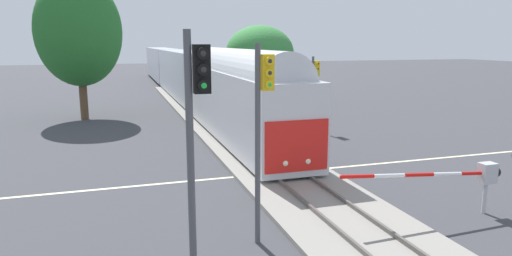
% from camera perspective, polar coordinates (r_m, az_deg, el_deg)
% --- Properties ---
extents(ground_plane, '(220.00, 220.00, 0.00)m').
position_cam_1_polar(ground_plane, '(20.38, 3.09, -5.75)').
color(ground_plane, '#3D3D42').
extents(road_centre_stripe, '(44.00, 0.20, 0.01)m').
position_cam_1_polar(road_centre_stripe, '(20.38, 3.09, -5.74)').
color(road_centre_stripe, beige).
rests_on(road_centre_stripe, ground).
extents(railway_track, '(4.40, 80.00, 0.32)m').
position_cam_1_polar(railway_track, '(20.35, 3.09, -5.50)').
color(railway_track, gray).
rests_on(railway_track, ground).
extents(commuter_train, '(3.04, 66.16, 5.16)m').
position_cam_1_polar(commuter_train, '(47.89, -9.18, 7.08)').
color(commuter_train, silver).
rests_on(commuter_train, railway_track).
extents(crossing_gate_near, '(6.17, 0.40, 1.89)m').
position_cam_1_polar(crossing_gate_near, '(16.74, 25.73, -5.46)').
color(crossing_gate_near, '#B7B7BC').
rests_on(crossing_gate_near, ground).
extents(traffic_signal_near_left, '(0.53, 0.38, 6.11)m').
position_cam_1_polar(traffic_signal_near_left, '(9.34, -7.71, -0.11)').
color(traffic_signal_near_left, '#4C4C51').
rests_on(traffic_signal_near_left, ground).
extents(traffic_signal_median, '(0.53, 0.38, 5.83)m').
position_cam_1_polar(traffic_signal_median, '(12.49, 0.82, 1.93)').
color(traffic_signal_median, '#4C4C51').
rests_on(traffic_signal_median, ground).
extents(traffic_signal_far_side, '(0.53, 0.38, 4.92)m').
position_cam_1_polar(traffic_signal_far_side, '(29.97, 7.53, 5.98)').
color(traffic_signal_far_side, '#4C4C51').
rests_on(traffic_signal_far_side, ground).
extents(elm_centre_background, '(6.73, 6.73, 7.49)m').
position_cam_1_polar(elm_centre_background, '(44.59, 0.48, 9.58)').
color(elm_centre_background, brown).
rests_on(elm_centre_background, ground).
extents(oak_behind_train, '(6.30, 6.30, 10.75)m').
position_cam_1_polar(oak_behind_train, '(36.52, -21.77, 11.41)').
color(oak_behind_train, brown).
rests_on(oak_behind_train, ground).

